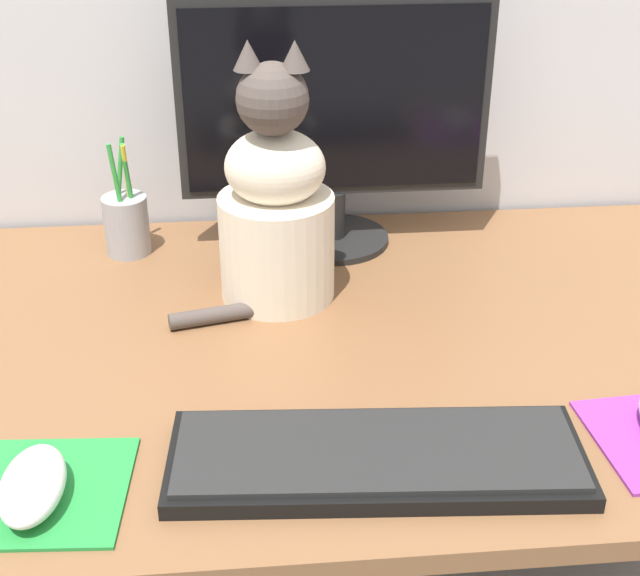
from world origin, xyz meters
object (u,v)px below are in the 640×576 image
(computer_mouse_left, at_px, (32,485))
(pen_cup, at_px, (126,223))
(keyboard, at_px, (377,457))
(monitor, at_px, (334,116))
(cat, at_px, (275,208))

(computer_mouse_left, xyz_separation_m, pen_cup, (0.04, 0.55, 0.03))
(computer_mouse_left, distance_m, pen_cup, 0.55)
(keyboard, distance_m, pen_cup, 0.60)
(monitor, xyz_separation_m, pen_cup, (-0.31, -0.01, -0.15))
(monitor, distance_m, computer_mouse_left, 0.68)
(pen_cup, bearing_deg, computer_mouse_left, -93.93)
(keyboard, relative_size, pen_cup, 2.47)
(monitor, bearing_deg, keyboard, -91.18)
(keyboard, bearing_deg, computer_mouse_left, -171.91)
(cat, xyz_separation_m, pen_cup, (-0.22, 0.15, -0.08))
(cat, bearing_deg, computer_mouse_left, -115.35)
(computer_mouse_left, bearing_deg, keyboard, 4.26)
(monitor, bearing_deg, pen_cup, -178.64)
(keyboard, height_order, cat, cat)
(monitor, bearing_deg, cat, -120.28)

